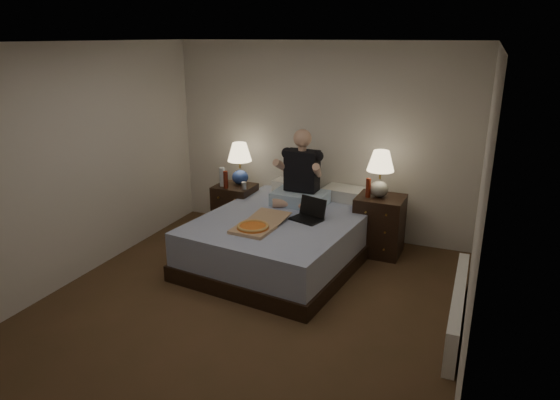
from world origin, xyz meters
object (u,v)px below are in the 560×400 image
at_px(soda_can, 244,186).
at_px(water_bottle, 222,177).
at_px(nightstand_left, 235,209).
at_px(pizza_box, 253,227).
at_px(lamp_right, 380,174).
at_px(lamp_left, 240,164).
at_px(beer_bottle_left, 226,180).
at_px(person, 301,168).
at_px(radiator, 457,307).
at_px(laptop, 307,210).
at_px(bed, 285,237).
at_px(nightstand_right, 379,225).
at_px(beer_bottle_right, 368,188).

bearing_deg(soda_can, water_bottle, 173.99).
distance_m(nightstand_left, pizza_box, 1.44).
bearing_deg(lamp_right, lamp_left, 178.52).
bearing_deg(beer_bottle_left, lamp_left, 70.89).
height_order(soda_can, person, person).
bearing_deg(lamp_left, radiator, -26.15).
xyz_separation_m(laptop, radiator, (1.71, -0.70, -0.48)).
distance_m(bed, soda_can, 0.98).
height_order(nightstand_right, person, person).
relative_size(person, laptop, 2.74).
height_order(nightstand_right, water_bottle, water_bottle).
bearing_deg(bed, laptop, -4.64).
xyz_separation_m(bed, nightstand_right, (0.99, 0.62, 0.08)).
distance_m(nightstand_left, person, 1.21).
bearing_deg(lamp_right, person, -169.30).
bearing_deg(water_bottle, lamp_right, 3.61).
bearing_deg(laptop, radiator, -4.26).
relative_size(bed, laptop, 6.58).
bearing_deg(radiator, nightstand_right, 126.19).
distance_m(nightstand_right, lamp_right, 0.64).
distance_m(nightstand_left, laptop, 1.44).
xyz_separation_m(beer_bottle_left, beer_bottle_right, (1.84, 0.13, 0.07)).
bearing_deg(nightstand_right, radiator, -52.35).
xyz_separation_m(nightstand_left, pizza_box, (0.82, -1.16, 0.27)).
bearing_deg(water_bottle, radiator, -22.07).
bearing_deg(person, soda_can, -179.08).
height_order(lamp_left, pizza_box, lamp_left).
relative_size(water_bottle, pizza_box, 0.33).
height_order(water_bottle, person, person).
relative_size(water_bottle, beer_bottle_left, 1.09).
distance_m(water_bottle, soda_can, 0.35).
xyz_separation_m(lamp_left, water_bottle, (-0.18, -0.18, -0.16)).
bearing_deg(lamp_left, water_bottle, -134.82).
height_order(nightstand_right, soda_can, soda_can).
relative_size(nightstand_right, radiator, 0.45).
bearing_deg(nightstand_right, bed, -146.44).
height_order(water_bottle, laptop, water_bottle).
height_order(soda_can, laptop, laptop).
bearing_deg(water_bottle, lamp_left, 45.18).
distance_m(laptop, radiator, 1.91).
relative_size(pizza_box, radiator, 0.47).
bearing_deg(beer_bottle_left, nightstand_left, 72.86).
bearing_deg(nightstand_right, lamp_left, 179.95).
distance_m(soda_can, radiator, 3.05).
bearing_deg(beer_bottle_left, lamp_right, 5.80).
relative_size(bed, water_bottle, 8.94).
relative_size(nightstand_right, lamp_right, 1.29).
bearing_deg(pizza_box, lamp_right, 51.77).
xyz_separation_m(bed, person, (0.02, 0.44, 0.74)).
bearing_deg(radiator, lamp_left, 153.85).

